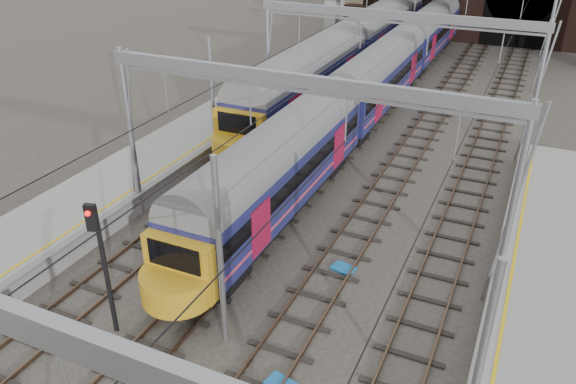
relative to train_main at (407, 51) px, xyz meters
The scene contains 10 objects.
ground 34.95m from the train_main, 86.71° to the right, with size 160.00×160.00×0.00m, color #38332D.
platform_left 33.38m from the train_main, 104.21° to the right, with size 4.32×55.00×1.12m.
tracks 20.05m from the train_main, 84.23° to the right, with size 14.40×80.00×0.22m.
overhead_line 14.06m from the train_main, 81.46° to the right, with size 16.80×80.00×8.00m.
train_main is the anchor object (origin of this frame).
train_second 7.01m from the train_main, 124.78° to the left, with size 3.09×53.54×5.22m.
signal_near_left 34.13m from the train_main, 92.94° to the right, with size 0.40×0.48×5.20m.
relay_cabinet 35.90m from the train_main, 99.31° to the right, with size 0.51×0.43×1.03m, color silver.
equip_cover_b 27.66m from the train_main, 80.94° to the right, with size 0.93×0.66×0.11m, color #1663A9.
equip_cover_c 34.30m from the train_main, 82.22° to the right, with size 0.93×0.65×0.11m, color #1663A9.
Camera 1 is at (8.15, -10.60, 13.65)m, focal length 35.00 mm.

